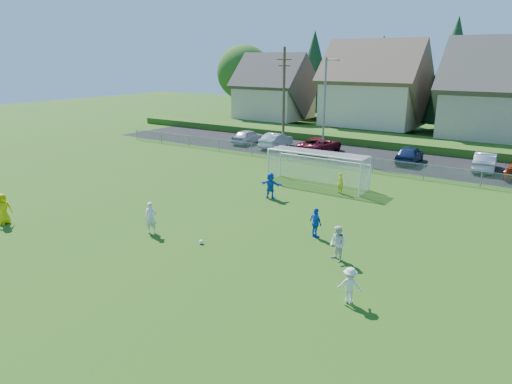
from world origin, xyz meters
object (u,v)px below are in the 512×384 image
goalkeeper (341,183)px  soccer_goal (318,163)px  car_f (485,162)px  car_a (248,137)px  player_white_b (338,244)px  car_e (409,154)px  player_white_a (151,218)px  player_blue_a (316,223)px  player_white_c (350,285)px  car_b (276,140)px  soccer_ball (201,242)px  car_c (320,145)px  referee (3,209)px  player_blue_b (271,185)px

goalkeeper → soccer_goal: bearing=-7.0°
car_f → soccer_goal: bearing=46.4°
car_a → player_white_b: bearing=131.5°
car_e → car_f: (6.00, 0.57, -0.00)m
goalkeeper → soccer_goal: soccer_goal is taller
player_white_a → soccer_goal: size_ratio=0.23×
player_white_a → player_blue_a: bearing=-3.1°
player_blue_a → goalkeeper: size_ratio=1.11×
player_white_c → soccer_goal: size_ratio=0.19×
car_e → player_white_a: bearing=71.7°
player_white_a → car_b: (-7.19, 24.18, -0.08)m
player_blue_a → player_white_c: bearing=155.4°
soccer_ball → car_f: bearing=69.8°
player_white_b → soccer_goal: (-6.66, 11.28, 0.80)m
car_f → soccer_ball: bearing=65.0°
car_a → car_f: (23.37, 0.69, 0.01)m
car_b → soccer_goal: (10.09, -10.56, 0.85)m
player_white_b → soccer_ball: bearing=-134.1°
car_c → car_f: 14.64m
car_a → car_c: 8.77m
player_white_c → car_e: car_e is taller
referee → player_white_c: bearing=-75.5°
player_white_b → player_blue_b: bearing=168.6°
car_a → car_f: car_f is taller
soccer_ball → goalkeeper: 12.38m
player_blue_b → soccer_goal: (1.09, 4.73, 0.76)m
soccer_ball → player_white_a: bearing=-173.6°
player_blue_b → goalkeeper: (3.35, 3.66, -0.16)m
player_white_a → car_c: bearing=62.0°
player_white_c → goalkeeper: (-6.34, 13.38, -0.01)m
player_white_b → car_f: player_white_b is taller
player_white_b → car_e: (-3.26, 22.39, -0.06)m
player_white_b → car_c: bearing=147.0°
car_e → goalkeeper: bearing=80.6°
car_a → car_c: bearing=177.4°
player_blue_b → car_c: (-4.13, 15.52, -0.11)m
car_b → car_e: bearing=179.2°
player_white_b → goalkeeper: size_ratio=1.17×
soccer_ball → player_blue_b: 8.67m
goalkeeper → soccer_ball: bearing=98.9°
car_a → soccer_goal: (13.98, -10.99, 0.87)m
player_white_a → player_blue_a: player_white_a is taller
soccer_ball → car_f: car_f is taller
referee → player_white_c: size_ratio=1.21×
soccer_ball → soccer_goal: bearing=91.0°
player_blue_a → car_f: bearing=-75.7°
referee → player_blue_a: size_ratio=1.10×
goalkeeper → car_b: 16.96m
soccer_ball → player_blue_a: (4.30, 4.01, 0.68)m
player_white_a → player_white_c: size_ratio=1.18×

